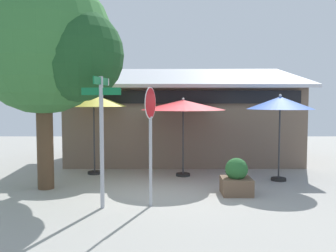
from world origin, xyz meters
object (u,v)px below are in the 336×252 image
Objects in this scene: stop_sign at (149,125)px; patio_umbrella_mustard_left at (92,101)px; sidewalk_planter at (235,179)px; shade_tree at (48,46)px; street_sign_post at (100,127)px; patio_umbrella_royal_blue_right at (279,104)px; patio_umbrella_crimson_center at (182,105)px.

stop_sign is 1.02× the size of patio_umbrella_mustard_left.
sidewalk_planter is (2.11, 1.02, -1.43)m from stop_sign.
shade_tree is 6.19× the size of sidewalk_planter.
shade_tree is (-1.63, 1.65, 1.98)m from street_sign_post.
patio_umbrella_royal_blue_right is 2.76× the size of sidewalk_planter.
shade_tree reaches higher than street_sign_post.
street_sign_post reaches higher than sidewalk_planter.
stop_sign reaches higher than patio_umbrella_royal_blue_right.
patio_umbrella_mustard_left is 2.84× the size of sidewalk_planter.
patio_umbrella_royal_blue_right is at bearing 35.24° from stop_sign.
street_sign_post is 0.50× the size of shade_tree.
patio_umbrella_crimson_center is (1.91, 3.35, 0.42)m from street_sign_post.
patio_umbrella_mustard_left is at bearing 173.71° from patio_umbrella_crimson_center.
sidewalk_planter is at bearing -31.71° from patio_umbrella_mustard_left.
patio_umbrella_crimson_center is 4.22m from shade_tree.
patio_umbrella_royal_blue_right is (5.61, -0.96, -0.07)m from patio_umbrella_mustard_left.
shade_tree reaches higher than patio_umbrella_crimson_center.
stop_sign reaches higher than sidewalk_planter.
patio_umbrella_crimson_center is 3.11m from sidewalk_planter.
street_sign_post is 1.10× the size of patio_umbrella_crimson_center.
stop_sign is 2.74m from sidewalk_planter.
shade_tree reaches higher than sidewalk_planter.
patio_umbrella_mustard_left is at bearing 104.04° from street_sign_post.
street_sign_post is at bearing -150.07° from patio_umbrella_royal_blue_right.
sidewalk_planter is at bearing 25.81° from stop_sign.
patio_umbrella_mustard_left is 5.16m from sidewalk_planter.
street_sign_post is 3.63m from sidewalk_planter.
shade_tree reaches higher than stop_sign.
patio_umbrella_mustard_left is at bearing 70.54° from shade_tree.
patio_umbrella_mustard_left is 1.00× the size of patio_umbrella_crimson_center.
patio_umbrella_crimson_center is at bearing 119.54° from sidewalk_planter.
street_sign_post is 5.44m from patio_umbrella_royal_blue_right.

